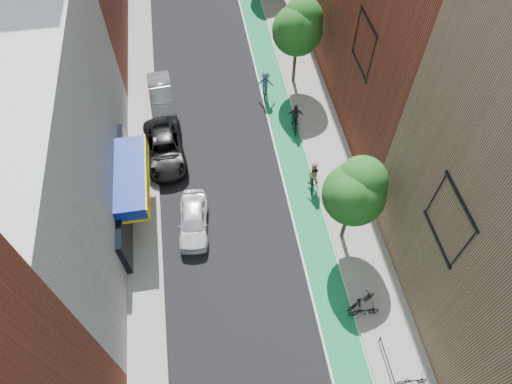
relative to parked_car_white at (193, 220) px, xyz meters
name	(u,v)px	position (x,y,z in m)	size (l,w,h in m)	color
bike_lane	(268,68)	(7.00, 13.88, -0.71)	(2.00, 68.00, 0.01)	#14734C
sidewalk_left	(141,80)	(-3.00, 13.88, -0.64)	(2.00, 68.00, 0.15)	gray
sidewalk_right	(299,64)	(9.50, 13.88, -0.64)	(3.00, 68.00, 0.15)	gray
building_left_white	(22,155)	(-8.00, 1.88, 5.28)	(8.00, 20.00, 12.00)	silver
tree_near	(356,191)	(8.65, -2.11, 3.94)	(3.40, 3.36, 6.42)	#332619
tree_mid	(298,27)	(8.65, 11.89, 4.17)	(3.55, 3.53, 6.74)	#332619
parked_car_white	(193,220)	(0.00, 0.00, 0.00)	(1.69, 4.20, 1.43)	silver
parked_car_black	(165,149)	(-1.43, 5.91, 0.05)	(2.53, 5.50, 1.53)	black
parked_car_silver	(161,96)	(-1.44, 11.10, 0.07)	(1.66, 4.75, 1.57)	gray
cyclist_lane_near	(313,177)	(7.70, 1.88, 0.18)	(1.01, 1.93, 2.15)	black
cyclist_lane_mid	(295,120)	(7.70, 7.06, 0.09)	(1.13, 2.00, 2.17)	black
cyclist_lane_far	(265,85)	(6.20, 10.68, 0.32)	(1.36, 1.70, 2.24)	black
parked_bike_near	(364,311)	(8.40, -6.99, -0.13)	(0.58, 1.67, 0.88)	black
parked_bike_mid	(361,301)	(8.40, -6.46, -0.02)	(0.52, 1.83, 1.10)	black
parked_bike_far	(412,381)	(9.69, -10.72, -0.16)	(0.54, 1.55, 0.81)	black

